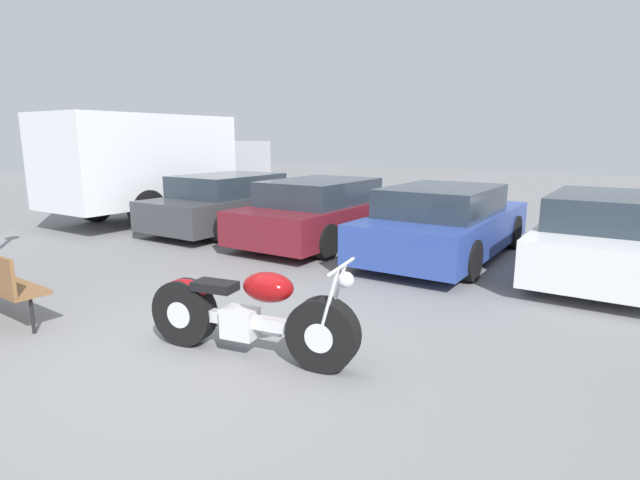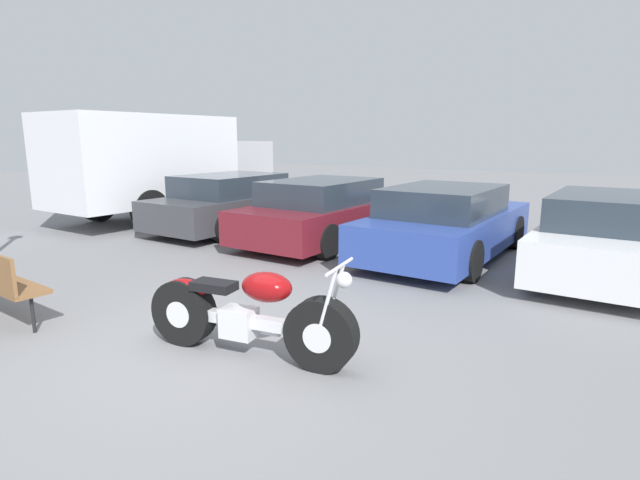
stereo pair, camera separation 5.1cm
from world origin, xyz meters
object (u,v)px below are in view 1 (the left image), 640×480
motorcycle (248,314)px  parked_car_white (610,236)px  parked_car_dark_grey (234,203)px  parked_car_blue (445,223)px  delivery_truck (160,162)px  parked_car_maroon (325,211)px

motorcycle → parked_car_white: bearing=63.0°
parked_car_dark_grey → parked_car_blue: bearing=-0.4°
parked_car_blue → parked_car_white: same height
motorcycle → delivery_truck: size_ratio=0.36×
motorcycle → parked_car_dark_grey: (-4.96, 5.18, 0.20)m
parked_car_dark_grey → parked_car_maroon: same height
parked_car_white → parked_car_dark_grey: bearing=-178.3°
parked_car_dark_grey → delivery_truck: bearing=177.5°
motorcycle → parked_car_maroon: bearing=115.0°
delivery_truck → parked_car_white: bearing=0.6°
parked_car_dark_grey → parked_car_white: bearing=1.7°
parked_car_maroon → parked_car_blue: size_ratio=1.00×
parked_car_dark_grey → delivery_truck: 2.84m
parked_car_maroon → parked_car_white: size_ratio=1.00×
motorcycle → parked_car_blue: (0.18, 5.14, 0.20)m
parked_car_blue → parked_car_white: size_ratio=1.00×
delivery_truck → parked_car_dark_grey: bearing=-2.5°
parked_car_maroon → delivery_truck: delivery_truck is taller
parked_car_blue → delivery_truck: bearing=178.9°
motorcycle → parked_car_maroon: size_ratio=0.50×
motorcycle → parked_car_blue: bearing=88.0°
parked_car_white → delivery_truck: size_ratio=0.72×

